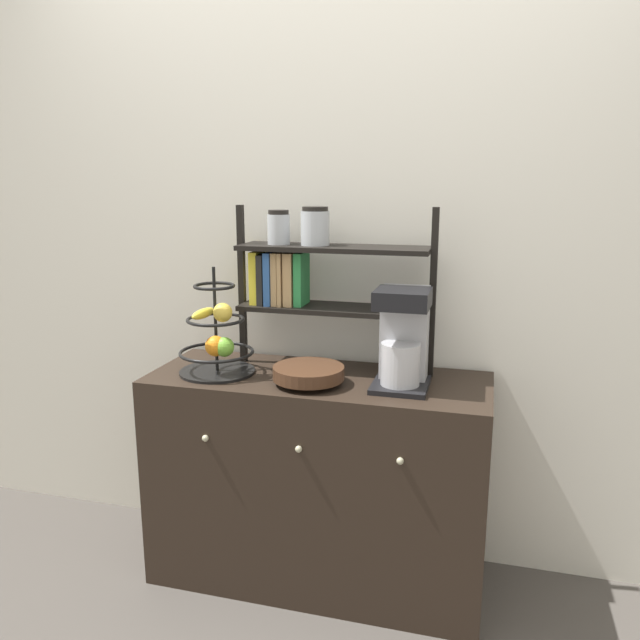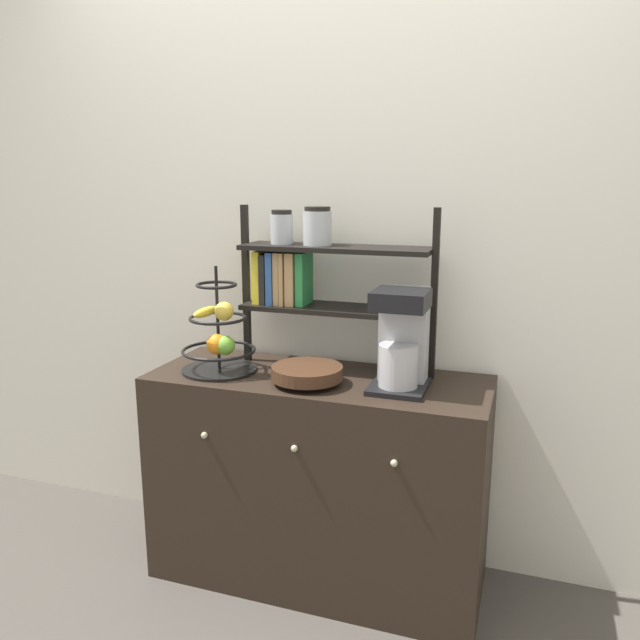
{
  "view_description": "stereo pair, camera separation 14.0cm",
  "coord_description": "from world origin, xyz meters",
  "views": [
    {
      "loc": [
        0.59,
        -1.87,
        1.52
      ],
      "look_at": [
        0.01,
        0.24,
        1.03
      ],
      "focal_mm": 35.0,
      "sensor_mm": 36.0,
      "label": 1
    },
    {
      "loc": [
        0.72,
        -1.83,
        1.52
      ],
      "look_at": [
        0.01,
        0.24,
        1.03
      ],
      "focal_mm": 35.0,
      "sensor_mm": 36.0,
      "label": 2
    }
  ],
  "objects": [
    {
      "name": "ground_plane",
      "position": [
        0.0,
        0.0,
        0.0
      ],
      "size": [
        12.0,
        12.0,
        0.0
      ],
      "primitive_type": "plane",
      "color": "#47423D"
    },
    {
      "name": "wall_back",
      "position": [
        0.0,
        0.52,
        1.3
      ],
      "size": [
        7.0,
        0.05,
        2.6
      ],
      "primitive_type": "cube",
      "color": "silver",
      "rests_on": "ground_plane"
    },
    {
      "name": "sideboard",
      "position": [
        0.0,
        0.24,
        0.41
      ],
      "size": [
        1.25,
        0.49,
        0.81
      ],
      "color": "black",
      "rests_on": "ground_plane"
    },
    {
      "name": "coffee_maker",
      "position": [
        0.31,
        0.22,
        0.99
      ],
      "size": [
        0.19,
        0.22,
        0.35
      ],
      "color": "black",
      "rests_on": "sideboard"
    },
    {
      "name": "fruit_stand",
      "position": [
        -0.37,
        0.17,
        0.94
      ],
      "size": [
        0.28,
        0.28,
        0.4
      ],
      "color": "black",
      "rests_on": "sideboard"
    },
    {
      "name": "wooden_bowl",
      "position": [
        -0.01,
        0.15,
        0.85
      ],
      "size": [
        0.25,
        0.25,
        0.06
      ],
      "color": "#422819",
      "rests_on": "sideboard"
    },
    {
      "name": "shelf_hutch",
      "position": [
        -0.08,
        0.36,
        1.19
      ],
      "size": [
        0.76,
        0.2,
        0.62
      ],
      "color": "black",
      "rests_on": "sideboard"
    }
  ]
}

